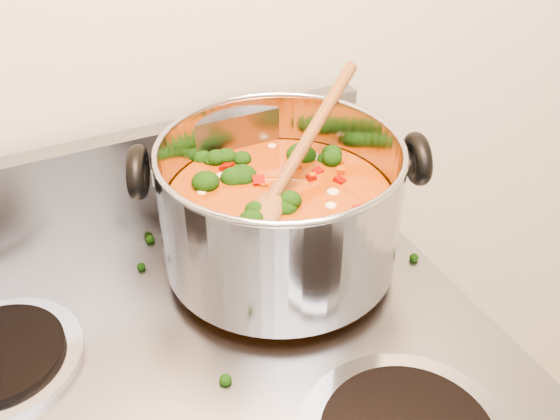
# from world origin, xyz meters

# --- Properties ---
(stockpot) EXTENTS (0.36, 0.30, 0.18)m
(stockpot) POSITION_xyz_m (0.22, 1.31, 1.01)
(stockpot) COLOR #ACADB5
(stockpot) RESTS_ON electric_range
(wooden_spoon) EXTENTS (0.25, 0.19, 0.13)m
(wooden_spoon) POSITION_xyz_m (0.24, 1.33, 1.05)
(wooden_spoon) COLOR brown
(wooden_spoon) RESTS_ON stockpot
(cooktop_crumbs) EXTENTS (0.24, 0.36, 0.01)m
(cooktop_crumbs) POSITION_xyz_m (0.14, 1.25, 0.92)
(cooktop_crumbs) COLOR black
(cooktop_crumbs) RESTS_ON electric_range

